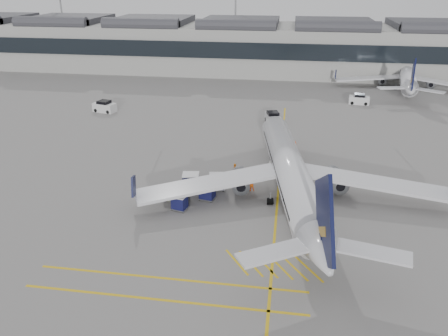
# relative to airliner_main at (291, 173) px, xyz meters

# --- Properties ---
(ground) EXTENTS (220.00, 220.00, 0.00)m
(ground) POSITION_rel_airliner_main_xyz_m (-11.25, -5.59, -2.86)
(ground) COLOR gray
(ground) RESTS_ON ground
(terminal) EXTENTS (200.00, 20.45, 12.40)m
(terminal) POSITION_rel_airliner_main_xyz_m (-11.25, 66.33, 3.28)
(terminal) COLOR #9E9E99
(terminal) RESTS_ON ground
(light_masts) EXTENTS (113.00, 0.60, 25.45)m
(light_masts) POSITION_rel_airliner_main_xyz_m (-12.92, 80.41, 11.63)
(light_masts) COLOR slate
(light_masts) RESTS_ON ground
(apron_markings) EXTENTS (0.25, 60.00, 0.01)m
(apron_markings) POSITION_rel_airliner_main_xyz_m (-1.25, 4.41, -2.85)
(apron_markings) COLOR gold
(apron_markings) RESTS_ON ground
(airliner_main) EXTENTS (33.03, 36.37, 9.72)m
(airliner_main) POSITION_rel_airliner_main_xyz_m (0.00, 0.00, 0.00)
(airliner_main) COLOR silver
(airliner_main) RESTS_ON ground
(airliner_far) EXTENTS (29.19, 32.16, 8.62)m
(airliner_far) POSITION_rel_airliner_main_xyz_m (23.59, 52.83, -0.33)
(airliner_far) COLOR silver
(airliner_far) RESTS_ON ground
(belt_loader) EXTENTS (4.81, 1.98, 1.93)m
(belt_loader) POSITION_rel_airliner_main_xyz_m (-0.88, 7.20, -2.29)
(belt_loader) COLOR beige
(belt_loader) RESTS_ON ground
(baggage_cart_a) EXTENTS (1.85, 1.63, 1.71)m
(baggage_cart_a) POSITION_rel_airliner_main_xyz_m (-8.79, -1.90, -1.94)
(baggage_cart_a) COLOR gray
(baggage_cart_a) RESTS_ON ground
(baggage_cart_b) EXTENTS (1.81, 1.61, 1.62)m
(baggage_cart_b) POSITION_rel_airliner_main_xyz_m (-11.20, -4.52, -1.99)
(baggage_cart_b) COLOR gray
(baggage_cart_b) RESTS_ON ground
(baggage_cart_c) EXTENTS (1.98, 1.72, 1.86)m
(baggage_cart_c) POSITION_rel_airliner_main_xyz_m (-8.16, 0.61, -1.86)
(baggage_cart_c) COLOR gray
(baggage_cart_c) RESTS_ON ground
(baggage_cart_d) EXTENTS (2.15, 1.87, 2.04)m
(baggage_cart_d) POSITION_rel_airliner_main_xyz_m (-10.97, -0.12, -1.76)
(baggage_cart_d) COLOR gray
(baggage_cart_d) RESTS_ON ground
(ramp_agent_a) EXTENTS (0.72, 0.71, 1.67)m
(ramp_agent_a) POSITION_rel_airliner_main_xyz_m (-6.53, 4.25, -2.02)
(ramp_agent_a) COLOR orange
(ramp_agent_a) RESTS_ON ground
(ramp_agent_b) EXTENTS (0.91, 0.79, 1.60)m
(ramp_agent_b) POSITION_rel_airliner_main_xyz_m (-4.31, 0.89, -2.06)
(ramp_agent_b) COLOR #FF620D
(ramp_agent_b) RESTS_ON ground
(pushback_tug) EXTENTS (2.73, 2.11, 1.35)m
(pushback_tug) POSITION_rel_airliner_main_xyz_m (-12.10, -2.64, -2.26)
(pushback_tug) COLOR #545649
(pushback_tug) RESTS_ON ground
(safety_cone_nose) EXTENTS (0.33, 0.33, 0.46)m
(safety_cone_nose) POSITION_rel_airliner_main_xyz_m (0.61, 16.47, -2.63)
(safety_cone_nose) COLOR #F24C0A
(safety_cone_nose) RESTS_ON ground
(safety_cone_engine) EXTENTS (0.37, 0.37, 0.51)m
(safety_cone_engine) POSITION_rel_airliner_main_xyz_m (6.43, 3.11, -2.60)
(safety_cone_engine) COLOR #F24C0A
(safety_cone_engine) RESTS_ON ground
(service_van_left) EXTENTS (4.25, 2.84, 2.00)m
(service_van_left) POSITION_rel_airliner_main_xyz_m (-32.68, 27.50, -1.96)
(service_van_left) COLOR silver
(service_van_left) RESTS_ON ground
(service_van_mid) EXTENTS (2.84, 4.11, 1.92)m
(service_van_mid) POSITION_rel_airliner_main_xyz_m (-3.09, 25.46, -2.00)
(service_van_mid) COLOR silver
(service_van_mid) RESTS_ON ground
(service_van_right) EXTENTS (3.83, 2.21, 1.88)m
(service_van_right) POSITION_rel_airliner_main_xyz_m (12.32, 39.38, -2.02)
(service_van_right) COLOR silver
(service_van_right) RESTS_ON ground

